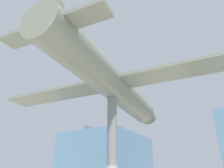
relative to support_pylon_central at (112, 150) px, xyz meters
name	(u,v)px	position (x,y,z in m)	size (l,w,h in m)	color
glass_pavilion_left	(106,165)	(-9.32, 13.60, 0.35)	(8.87, 10.32, 8.00)	slate
support_pylon_central	(112,150)	(0.00, 0.00, 0.00)	(0.61, 0.61, 6.72)	slate
suspended_airplane	(114,86)	(-0.04, 0.33, 4.37)	(17.78, 16.12, 2.95)	slate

